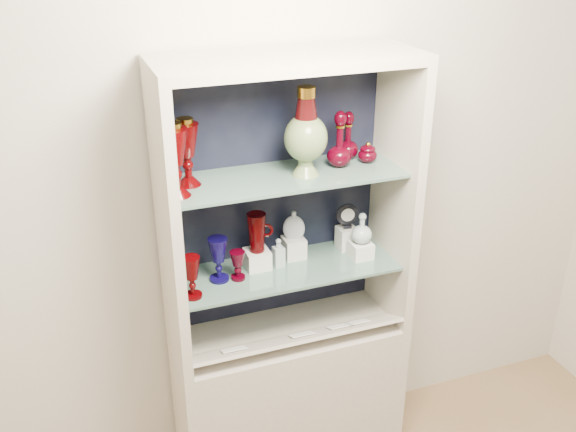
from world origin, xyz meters
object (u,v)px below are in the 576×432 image
object	(u,v)px
lidded_bowl	(368,152)
ruby_goblet_tall	(192,277)
clear_square_bottle	(279,252)
ruby_decanter_a	(340,136)
ruby_goblet_small	(238,265)
flat_flask	(294,225)
pedestal_lamp_right	(187,152)
ruby_pitcher	(257,233)
pedestal_lamp_left	(175,160)
cameo_medallion	(347,216)
enamel_urn	(306,132)
clear_round_decanter	(362,229)
cobalt_goblet	(218,260)
ruby_decanter_b	(348,134)

from	to	relation	value
lidded_bowl	ruby_goblet_tall	bearing A→B (deg)	-172.40
clear_square_bottle	ruby_goblet_tall	bearing A→B (deg)	-163.84
ruby_decanter_a	ruby_goblet_small	distance (m)	0.66
ruby_goblet_small	flat_flask	bearing A→B (deg)	19.03
lidded_bowl	flat_flask	xyz separation A→B (m)	(-0.30, 0.06, -0.31)
ruby_goblet_tall	pedestal_lamp_right	bearing A→B (deg)	72.23
pedestal_lamp_right	ruby_pitcher	world-z (taller)	pedestal_lamp_right
pedestal_lamp_left	ruby_decanter_a	world-z (taller)	pedestal_lamp_left
ruby_pitcher	cameo_medallion	world-z (taller)	ruby_pitcher
enamel_urn	ruby_pitcher	xyz separation A→B (m)	(-0.18, 0.07, -0.43)
pedestal_lamp_right	clear_round_decanter	bearing A→B (deg)	-4.22
lidded_bowl	clear_round_decanter	size ratio (longest dim) A/B	0.67
ruby_pitcher	cobalt_goblet	bearing A→B (deg)	-150.76
enamel_urn	cobalt_goblet	size ratio (longest dim) A/B	1.85
pedestal_lamp_left	ruby_decanter_a	bearing A→B (deg)	6.14
pedestal_lamp_right	cameo_medallion	distance (m)	0.79
pedestal_lamp_left	ruby_decanter_b	xyz separation A→B (m)	(0.74, 0.14, -0.03)
pedestal_lamp_right	ruby_decanter_a	size ratio (longest dim) A/B	1.00
ruby_decanter_a	lidded_bowl	world-z (taller)	ruby_decanter_a
ruby_goblet_tall	pedestal_lamp_left	bearing A→B (deg)	129.93
enamel_urn	ruby_decanter_b	xyz separation A→B (m)	(0.23, 0.11, -0.07)
lidded_bowl	clear_square_bottle	distance (m)	0.56
ruby_goblet_tall	cameo_medallion	world-z (taller)	cameo_medallion
ruby_decanter_a	ruby_pitcher	world-z (taller)	ruby_decanter_a
pedestal_lamp_right	flat_flask	world-z (taller)	pedestal_lamp_right
enamel_urn	lidded_bowl	distance (m)	0.32
pedestal_lamp_left	flat_flask	bearing A→B (deg)	15.33
ruby_decanter_a	ruby_decanter_b	xyz separation A→B (m)	(0.07, 0.07, -0.02)
pedestal_lamp_left	cameo_medallion	distance (m)	0.86
ruby_goblet_tall	clear_round_decanter	distance (m)	0.75
ruby_decanter_a	clear_square_bottle	distance (m)	0.55
flat_flask	cameo_medallion	world-z (taller)	flat_flask
clear_round_decanter	ruby_decanter_a	bearing A→B (deg)	160.15
pedestal_lamp_right	ruby_pitcher	distance (m)	0.47
ruby_pitcher	cameo_medallion	distance (m)	0.42
flat_flask	clear_round_decanter	distance (m)	0.29
pedestal_lamp_right	ruby_decanter_b	bearing A→B (deg)	4.72
ruby_goblet_small	cameo_medallion	bearing A→B (deg)	9.96
ruby_decanter_a	ruby_pitcher	bearing A→B (deg)	174.67
pedestal_lamp_left	cobalt_goblet	bearing A→B (deg)	21.56
ruby_decanter_b	lidded_bowl	world-z (taller)	ruby_decanter_b
pedestal_lamp_right	ruby_goblet_small	bearing A→B (deg)	-15.57
ruby_goblet_tall	flat_flask	size ratio (longest dim) A/B	1.33
ruby_decanter_b	ruby_pitcher	xyz separation A→B (m)	(-0.42, -0.04, -0.36)
ruby_goblet_small	flat_flask	size ratio (longest dim) A/B	0.95
pedestal_lamp_left	enamel_urn	world-z (taller)	enamel_urn
ruby_pitcher	cameo_medallion	size ratio (longest dim) A/B	1.43
pedestal_lamp_right	ruby_goblet_small	distance (m)	0.52
ruby_pitcher	lidded_bowl	bearing A→B (deg)	11.55
cobalt_goblet	ruby_goblet_tall	xyz separation A→B (m)	(-0.13, -0.09, -0.01)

